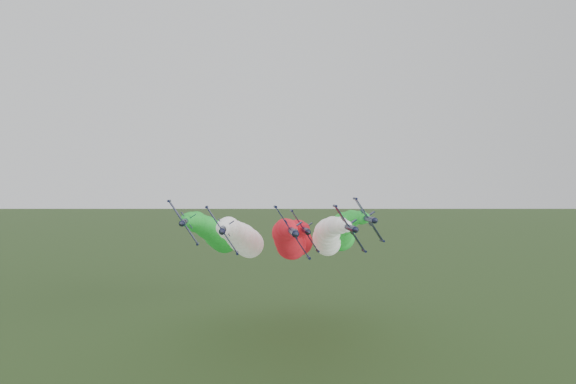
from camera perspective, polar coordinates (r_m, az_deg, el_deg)
name	(u,v)px	position (r m, az deg, el deg)	size (l,w,h in m)	color
jet_lead	(288,240)	(146.12, 0.05, -4.86)	(13.76, 77.68, 18.44)	black
jet_inner_left	(242,238)	(156.23, -4.74, -4.65)	(14.08, 78.00, 18.76)	black
jet_inner_right	(328,236)	(158.94, 4.08, -4.53)	(13.87, 77.79, 18.55)	black
jet_outer_left	(215,233)	(166.66, -7.41, -4.14)	(14.41, 78.33, 19.09)	black
jet_outer_right	(342,230)	(167.20, 5.52, -3.89)	(14.47, 78.39, 19.15)	black
jet_trail	(298,237)	(171.16, 1.02, -4.64)	(13.72, 77.64, 18.40)	black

